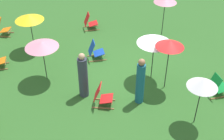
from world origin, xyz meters
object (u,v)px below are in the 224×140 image
deckchair_4 (95,51)px  deckchair_2 (102,96)px  umbrella_2 (203,83)px  person_0 (83,76)px  deckchair_7 (2,28)px  umbrella_5 (42,45)px  deckchair_6 (90,22)px  deckchair_9 (217,86)px  umbrella_0 (170,44)px  person_1 (140,82)px  umbrella_1 (29,17)px  umbrella_4 (165,0)px  umbrella_3 (154,40)px

deckchair_4 → deckchair_2: bearing=175.1°
umbrella_2 → person_0: umbrella_2 is taller
deckchair_7 → umbrella_5: 4.52m
deckchair_6 → deckchair_9: 6.91m
umbrella_0 → person_0: size_ratio=1.14×
deckchair_6 → umbrella_5: umbrella_5 is taller
umbrella_2 → umbrella_0: bearing=11.2°
umbrella_0 → person_1: bearing=117.2°
deckchair_4 → person_1: (-2.94, -1.12, 0.48)m
umbrella_0 → deckchair_6: bearing=23.0°
deckchair_7 → umbrella_1: bearing=-120.8°
umbrella_4 → umbrella_5: (-2.48, 5.45, -0.22)m
deckchair_6 → umbrella_2: umbrella_2 is taller
umbrella_1 → umbrella_3: 5.36m
deckchair_4 → deckchair_7: 4.95m
umbrella_2 → umbrella_4: (5.69, -0.79, 0.14)m
deckchair_4 → umbrella_2: 5.14m
deckchair_2 → umbrella_4: bearing=-23.7°
deckchair_9 → umbrella_5: 6.42m
deckchair_4 → deckchair_6: 2.67m
deckchair_7 → umbrella_0: size_ratio=0.43×
deckchair_2 → person_1: (-0.08, -1.30, 0.48)m
deckchair_7 → umbrella_3: bearing=-111.2°
deckchair_9 → person_0: person_0 is taller
umbrella_1 → person_0: size_ratio=0.95×
deckchair_7 → deckchair_9: size_ratio=1.03×
deckchair_6 → umbrella_5: (-3.70, 2.16, 1.16)m
deckchair_7 → umbrella_2: umbrella_2 is taller
deckchair_7 → deckchair_2: bearing=-129.8°
deckchair_2 → person_0: 0.95m
umbrella_2 → umbrella_1: bearing=43.4°
deckchair_4 → umbrella_0: umbrella_0 is taller
umbrella_3 → umbrella_0: bearing=-154.3°
umbrella_1 → deckchair_4: bearing=-115.9°
deckchair_2 → umbrella_3: (1.16, -2.11, 1.28)m
umbrella_4 → person_0: (-3.69, 4.14, -0.92)m
umbrella_1 → person_0: bearing=-152.4°
deckchair_6 → person_1: (-5.61, -1.01, 0.48)m
deckchair_9 → person_1: size_ratio=0.47×
person_0 → umbrella_0: bearing=-98.5°
person_0 → deckchair_7: bearing=27.0°
deckchair_4 → person_1: person_1 is taller
deckchair_6 → umbrella_2: 7.45m
umbrella_3 → person_0: bearing=101.6°
umbrella_0 → umbrella_2: (-1.88, -0.37, -0.27)m
deckchair_7 → umbrella_0: bearing=-113.6°
deckchair_2 → umbrella_1: bearing=46.2°
umbrella_4 → person_0: bearing=131.7°
deckchair_4 → deckchair_6: size_ratio=1.00×
umbrella_0 → umbrella_3: size_ratio=1.14×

